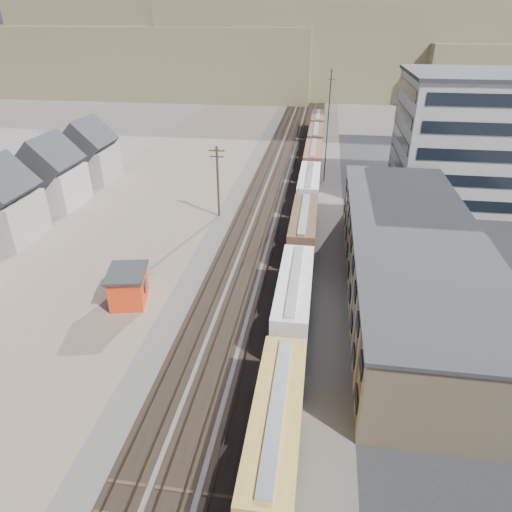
# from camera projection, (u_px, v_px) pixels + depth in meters

# --- Properties ---
(ground) EXTENTS (300.00, 300.00, 0.00)m
(ground) POSITION_uv_depth(u_px,v_px,m) (206.00, 496.00, 27.27)
(ground) COLOR #6B6356
(ground) RESTS_ON ground
(ballast_bed) EXTENTS (18.00, 200.00, 0.06)m
(ballast_bed) POSITION_uv_depth(u_px,v_px,m) (284.00, 199.00, 70.93)
(ballast_bed) COLOR #4C4742
(ballast_bed) RESTS_ON ground
(dirt_yard) EXTENTS (24.00, 180.00, 0.03)m
(dirt_yard) POSITION_uv_depth(u_px,v_px,m) (137.00, 217.00, 64.79)
(dirt_yard) COLOR #74604F
(dirt_yard) RESTS_ON ground
(asphalt_lot) EXTENTS (26.00, 120.00, 0.04)m
(asphalt_lot) POSITION_uv_depth(u_px,v_px,m) (454.00, 253.00, 54.99)
(asphalt_lot) COLOR #232326
(asphalt_lot) RESTS_ON ground
(rail_tracks) EXTENTS (11.40, 200.00, 0.24)m
(rail_tracks) POSITION_uv_depth(u_px,v_px,m) (280.00, 198.00, 70.96)
(rail_tracks) COLOR black
(rail_tracks) RESTS_ON ground
(freight_train) EXTENTS (3.00, 119.74, 4.46)m
(freight_train) POSITION_uv_depth(u_px,v_px,m) (306.00, 204.00, 61.48)
(freight_train) COLOR black
(freight_train) RESTS_ON ground
(warehouse) EXTENTS (12.40, 40.40, 7.25)m
(warehouse) POSITION_uv_depth(u_px,v_px,m) (411.00, 262.00, 45.45)
(warehouse) COLOR tan
(warehouse) RESTS_ON ground
(office_tower) EXTENTS (22.60, 18.60, 18.45)m
(office_tower) POSITION_uv_depth(u_px,v_px,m) (477.00, 138.00, 67.31)
(office_tower) COLOR #9E998E
(office_tower) RESTS_ON ground
(utility_pole_north) EXTENTS (2.20, 0.32, 10.00)m
(utility_pole_north) POSITION_uv_depth(u_px,v_px,m) (218.00, 180.00, 62.57)
(utility_pole_north) COLOR #382619
(utility_pole_north) RESTS_ON ground
(radio_mast) EXTENTS (1.20, 0.16, 18.00)m
(radio_mast) POSITION_uv_depth(u_px,v_px,m) (328.00, 127.00, 74.62)
(radio_mast) COLOR black
(radio_mast) RESTS_ON ground
(hills_north) EXTENTS (265.00, 80.00, 32.00)m
(hills_north) POSITION_uv_depth(u_px,v_px,m) (315.00, 49.00, 167.30)
(hills_north) COLOR brown
(hills_north) RESTS_ON ground
(maintenance_shed) EXTENTS (4.56, 5.37, 3.45)m
(maintenance_shed) POSITION_uv_depth(u_px,v_px,m) (128.00, 286.00, 44.94)
(maintenance_shed) COLOR #EF3B16
(maintenance_shed) RESTS_ON ground
(parked_car_blue) EXTENTS (6.31, 5.77, 1.64)m
(parked_car_blue) POSITION_uv_depth(u_px,v_px,m) (420.00, 190.00, 72.18)
(parked_car_blue) COLOR navy
(parked_car_blue) RESTS_ON ground
(parked_car_far) EXTENTS (2.61, 4.41, 1.41)m
(parked_car_far) POSITION_uv_depth(u_px,v_px,m) (476.00, 194.00, 71.15)
(parked_car_far) COLOR silver
(parked_car_far) RESTS_ON ground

